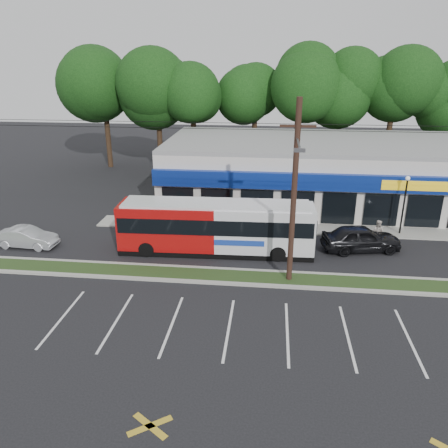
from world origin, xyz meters
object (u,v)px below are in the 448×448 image
lamp_post (405,198)px  pedestrian_b (377,232)px  pedestrian_a (309,222)px  metrobus (216,226)px  utility_pole (291,189)px  car_dark (361,238)px  car_silver (27,237)px

lamp_post → pedestrian_b: (-2.00, -1.86, -1.83)m
pedestrian_a → metrobus: bearing=-0.7°
utility_pole → car_dark: size_ratio=10.00×
lamp_post → pedestrian_b: size_ratio=2.53×
lamp_post → car_silver: lamp_post is taller
utility_pole → lamp_post: bearing=43.9°
utility_pole → car_silver: (-16.93, 2.90, -4.75)m
metrobus → car_silver: size_ratio=3.08×
pedestrian_a → utility_pole: bearing=43.2°
car_silver → car_dark: bearing=-82.0°
utility_pole → lamp_post: size_ratio=11.76×
car_dark → car_silver: size_ratio=1.25×
pedestrian_a → car_silver: bearing=-19.7°
lamp_post → pedestrian_a: lamp_post is taller
utility_pole → pedestrian_b: (6.17, 6.01, -4.57)m
metrobus → pedestrian_b: 10.89m
metrobus → car_dark: bearing=5.4°
metrobus → car_dark: 9.39m
car_silver → lamp_post: bearing=-75.6°
car_silver → pedestrian_b: size_ratio=2.39×
utility_pole → metrobus: utility_pole is taller
metrobus → car_dark: metrobus is taller
pedestrian_a → pedestrian_b: size_ratio=0.96×
utility_pole → metrobus: size_ratio=4.04×
car_dark → metrobus: bearing=86.0°
metrobus → car_silver: (-12.53, -0.68, -1.09)m
lamp_post → car_silver: 25.66m
car_dark → pedestrian_b: car_dark is taller
utility_pole → car_silver: 17.82m
lamp_post → pedestrian_a: size_ratio=2.62×
car_dark → car_silver: 21.88m
utility_pole → pedestrian_b: utility_pole is taller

